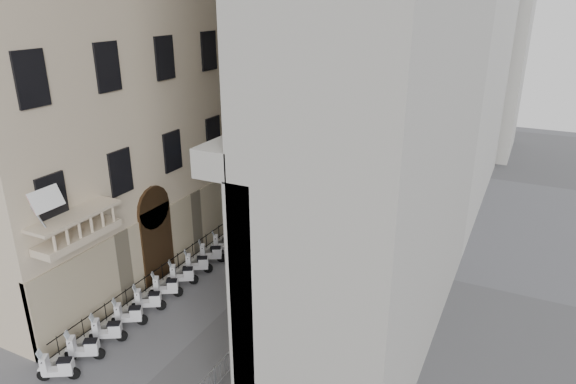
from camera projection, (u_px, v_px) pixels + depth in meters
name	position (u px, v px, depth m)	size (l,w,h in m)	color
iron_fence	(227.00, 239.00, 33.76)	(0.30, 28.00, 1.40)	black
blue_awning	(386.00, 218.00, 37.01)	(1.60, 3.00, 3.00)	navy
flag	(75.00, 357.00, 22.73)	(1.00, 1.40, 8.20)	#9E0C11
scooter_0	(60.00, 379.00, 21.41)	(0.56, 1.40, 1.50)	silver
scooter_1	(86.00, 359.00, 22.59)	(0.56, 1.40, 1.50)	silver
scooter_2	(110.00, 341.00, 23.77)	(0.56, 1.40, 1.50)	silver
scooter_3	(131.00, 325.00, 24.95)	(0.56, 1.40, 1.50)	silver
scooter_4	(150.00, 310.00, 26.12)	(0.56, 1.40, 1.50)	silver
scooter_5	(167.00, 297.00, 27.30)	(0.56, 1.40, 1.50)	silver
scooter_6	(183.00, 284.00, 28.48)	(0.56, 1.40, 1.50)	silver
scooter_7	(198.00, 273.00, 29.66)	(0.56, 1.40, 1.50)	silver
scooter_8	(212.00, 262.00, 30.84)	(0.56, 1.40, 1.50)	silver
scooter_9	(225.00, 252.00, 32.01)	(0.56, 1.40, 1.50)	silver
scooter_10	(236.00, 243.00, 33.19)	(0.56, 1.40, 1.50)	silver
scooter_11	(247.00, 235.00, 34.37)	(0.56, 1.40, 1.50)	silver
scooter_12	(257.00, 227.00, 35.55)	(0.56, 1.40, 1.50)	silver
scooter_13	(267.00, 220.00, 36.72)	(0.56, 1.40, 1.50)	silver
barrier_1	(232.00, 370.00, 21.94)	(0.60, 2.40, 1.10)	#ACAEB4
barrier_2	(260.00, 338.00, 24.04)	(0.60, 2.40, 1.10)	#ACAEB4
barrier_3	(284.00, 310.00, 26.14)	(0.60, 2.40, 1.10)	#ACAEB4
barrier_4	(304.00, 287.00, 28.23)	(0.60, 2.40, 1.10)	#ACAEB4
barrier_5	(322.00, 267.00, 30.33)	(0.60, 2.40, 1.10)	#ACAEB4
barrier_6	(337.00, 249.00, 32.43)	(0.60, 2.40, 1.10)	#ACAEB4
security_tent	(302.00, 185.00, 35.93)	(3.80, 3.80, 3.09)	silver
street_lamp	(271.00, 154.00, 36.74)	(2.30, 1.04, 7.44)	gray
info_kiosk	(278.00, 209.00, 36.44)	(0.47, 0.78, 1.59)	black
pedestrian_a	(368.00, 184.00, 40.66)	(0.73, 0.48, 1.99)	black
pedestrian_b	(375.00, 190.00, 39.72)	(0.91, 0.71, 1.87)	black
pedestrian_c	(342.00, 183.00, 41.01)	(0.96, 0.62, 1.96)	black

